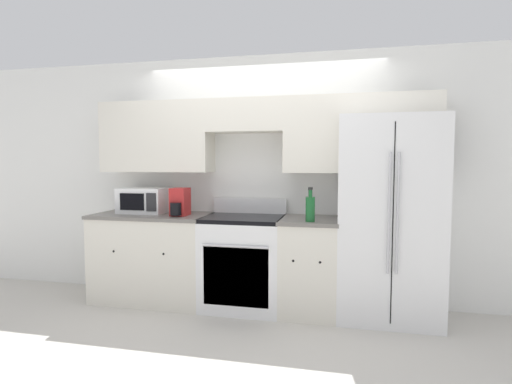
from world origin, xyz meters
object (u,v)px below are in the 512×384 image
object	(u,v)px
oven_range	(243,262)
refrigerator	(388,218)
microwave	(144,200)
bottle	(310,208)

from	to	relation	value
oven_range	refrigerator	world-z (taller)	refrigerator
oven_range	microwave	distance (m)	1.27
oven_range	bottle	xyz separation A→B (m)	(0.68, -0.20, 0.59)
oven_range	microwave	xyz separation A→B (m)	(-1.12, 0.07, 0.59)
oven_range	bottle	bearing A→B (deg)	-15.94
refrigerator	oven_range	bearing A→B (deg)	-176.84
refrigerator	bottle	size ratio (longest dim) A/B	5.96
refrigerator	microwave	bearing A→B (deg)	-179.88
microwave	bottle	world-z (taller)	bottle
refrigerator	bottle	world-z (taller)	refrigerator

